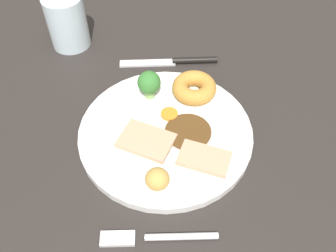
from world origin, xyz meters
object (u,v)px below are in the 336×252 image
at_px(dinner_plate, 168,133).
at_px(fork, 155,237).
at_px(meat_slice_under, 204,158).
at_px(broccoli_floret, 149,83).
at_px(water_glass, 67,22).
at_px(roast_potato_left, 157,179).
at_px(knife, 178,61).
at_px(meat_slice_main, 146,140).
at_px(carrot_coin_front, 169,114).
at_px(yorkshire_pudding, 194,88).

height_order(dinner_plate, fork, dinner_plate).
relative_size(meat_slice_under, broccoli_floret, 1.45).
bearing_deg(fork, water_glass, -68.10).
distance_m(roast_potato_left, water_glass, 0.38).
bearing_deg(knife, fork, 81.88).
bearing_deg(meat_slice_main, broccoli_floret, -1.84).
xyz_separation_m(carrot_coin_front, fork, (-0.20, 0.02, -0.01)).
distance_m(meat_slice_main, broccoli_floret, 0.10).
relative_size(carrot_coin_front, fork, 0.18).
height_order(yorkshire_pudding, knife, yorkshire_pudding).
height_order(carrot_coin_front, broccoli_floret, broccoli_floret).
xyz_separation_m(broccoli_floret, knife, (0.10, -0.05, -0.04)).
xyz_separation_m(meat_slice_main, water_glass, (0.26, 0.16, 0.03)).
height_order(dinner_plate, carrot_coin_front, carrot_coin_front).
distance_m(dinner_plate, knife, 0.18).
bearing_deg(dinner_plate, carrot_coin_front, -4.79).
bearing_deg(fork, meat_slice_main, -85.10).
relative_size(meat_slice_main, yorkshire_pudding, 1.07).
xyz_separation_m(meat_slice_main, knife, (0.20, -0.05, -0.01)).
bearing_deg(water_glass, yorkshire_pudding, -124.00).
height_order(meat_slice_main, carrot_coin_front, meat_slice_main).
height_order(roast_potato_left, fork, roast_potato_left).
xyz_separation_m(dinner_plate, fork, (-0.17, 0.02, -0.00)).
xyz_separation_m(roast_potato_left, water_glass, (0.34, 0.17, 0.02)).
bearing_deg(knife, meat_slice_under, 96.08).
bearing_deg(water_glass, knife, -106.67).
bearing_deg(dinner_plate, roast_potato_left, 171.02).
bearing_deg(meat_slice_under, broccoli_floret, 31.99).
height_order(dinner_plate, roast_potato_left, roast_potato_left).
bearing_deg(water_glass, carrot_coin_front, -137.11).
bearing_deg(roast_potato_left, carrot_coin_front, -7.96).
height_order(broccoli_floret, fork, broccoli_floret).
bearing_deg(yorkshire_pudding, roast_potato_left, 161.22).
distance_m(yorkshire_pudding, fork, 0.26).
xyz_separation_m(dinner_plate, yorkshire_pudding, (0.08, -0.05, 0.02)).
bearing_deg(meat_slice_main, carrot_coin_front, -33.32).
xyz_separation_m(yorkshire_pudding, roast_potato_left, (-0.18, 0.06, 0.00)).
distance_m(meat_slice_main, meat_slice_under, 0.09).
bearing_deg(broccoli_floret, fork, -177.25).
bearing_deg(roast_potato_left, broccoli_floret, 4.77).
distance_m(meat_slice_under, roast_potato_left, 0.08).
distance_m(carrot_coin_front, water_glass, 0.29).
bearing_deg(meat_slice_main, roast_potato_left, -166.94).
xyz_separation_m(yorkshire_pudding, broccoli_floret, (-0.01, 0.08, 0.02)).
distance_m(meat_slice_under, knife, 0.24).
height_order(dinner_plate, meat_slice_under, meat_slice_under).
height_order(roast_potato_left, carrot_coin_front, roast_potato_left).
bearing_deg(knife, water_glass, -18.52).
height_order(dinner_plate, water_glass, water_glass).
bearing_deg(broccoli_floret, roast_potato_left, -175.23).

